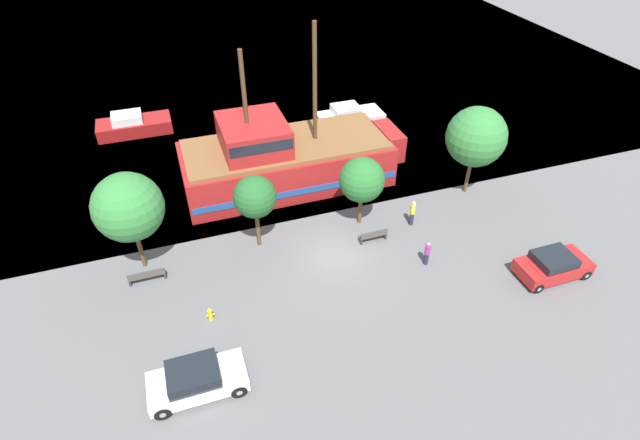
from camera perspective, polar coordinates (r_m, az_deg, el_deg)
The scene contains 16 objects.
ground_plane at distance 29.14m, azimuth 1.74°, elevation -4.05°, with size 160.00×160.00×0.00m, color #5B5B5E.
water_surface at distance 67.57m, azimuth -12.10°, elevation 20.36°, with size 80.00×80.00×0.00m, color #38667F.
pirate_ship at distance 34.43m, azimuth -4.07°, elevation 7.01°, with size 15.30×5.95×10.77m.
moored_boat_dockside at distance 44.00m, azimuth -20.54°, elevation 10.12°, with size 5.81×2.48×1.68m.
moored_boat_outer at distance 42.66m, azimuth 3.38°, elevation 11.65°, with size 5.45×2.45×1.70m.
parked_car_curb_front at distance 23.30m, azimuth -13.93°, elevation -17.29°, with size 4.23×2.02×1.48m.
parked_car_curb_mid at distance 30.28m, azimuth 25.09°, elevation -4.71°, with size 3.99×2.01×1.45m.
fire_hydrant at distance 26.01m, azimuth -12.45°, elevation -10.43°, with size 0.42×0.25×0.76m.
bench_promenade_east at distance 29.99m, azimuth 6.12°, elevation -1.76°, with size 1.70×0.45×0.85m.
bench_promenade_west at distance 28.84m, azimuth -19.19°, elevation -6.01°, with size 1.96×0.45×0.85m.
pedestrian_walking_near at distance 31.34m, azimuth 10.51°, elevation 0.80°, with size 0.32×0.32×1.74m.
pedestrian_walking_far at distance 28.73m, azimuth 12.14°, elevation -3.74°, with size 0.32×0.32×1.55m.
tree_row_east at distance 27.76m, azimuth -21.08°, elevation 1.36°, with size 3.71×3.71×5.94m.
tree_row_mideast at distance 28.01m, azimuth -7.46°, elevation 2.62°, with size 2.45×2.45×4.68m.
tree_row_midwest at distance 29.79m, azimuth 4.80°, elevation 4.58°, with size 2.75×2.75×4.56m.
tree_row_west at distance 33.64m, azimuth 17.42°, elevation 9.05°, with size 3.86×3.86×6.12m.
Camera 1 is at (-7.81, -20.23, 19.46)m, focal length 28.00 mm.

